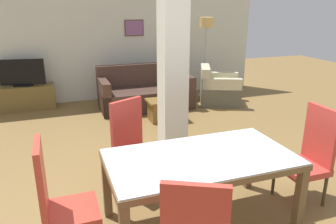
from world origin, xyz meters
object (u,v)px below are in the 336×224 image
floor_lamp (206,30)px  tv_stand (26,97)px  tv_screen (22,73)px  dining_table (200,169)px  sofa (145,94)px  dining_chair_head_right (310,154)px  dining_chair_head_left (59,200)px  coffee_table (165,109)px  dining_chair_far_left (134,145)px  armchair (218,91)px  bottle (175,95)px

floor_lamp → tv_stand: bearing=176.2°
tv_stand → tv_screen: size_ratio=1.33×
dining_table → tv_screen: tv_screen is taller
sofa → floor_lamp: bearing=-164.5°
dining_chair_head_right → dining_chair_head_left: same height
dining_table → coffee_table: dining_table is taller
dining_chair_head_right → dining_chair_far_left: 1.97m
dining_chair_far_left → tv_stand: size_ratio=0.92×
dining_chair_head_left → sofa: size_ratio=0.56×
dining_chair_head_left → armchair: 5.11m
dining_chair_far_left → dining_chair_head_right: bearing=126.7°
dining_table → floor_lamp: size_ratio=0.97×
dining_chair_far_left → coffee_table: 2.47m
dining_chair_far_left → armchair: 3.87m
dining_table → bottle: size_ratio=6.82×
tv_screen → dining_chair_far_left: bearing=120.3°
coffee_table → tv_screen: tv_screen is taller
dining_chair_head_right → coffee_table: bearing=11.6°
dining_chair_head_right → coffee_table: dining_chair_head_right is taller
coffee_table → bottle: 0.36m
dining_chair_far_left → tv_stand: bearing=-96.4°
sofa → tv_screen: size_ratio=2.16×
armchair → bottle: bearing=-36.4°
tv_stand → floor_lamp: 4.23m
dining_chair_head_right → tv_stand: bearing=34.0°
dining_chair_head_right → bottle: dining_chair_head_right is taller
coffee_table → floor_lamp: (1.48, 1.36, 1.34)m
dining_chair_head_left → floor_lamp: floor_lamp is taller
dining_chair_head_right → armchair: 3.84m
dining_chair_far_left → sofa: dining_chair_far_left is taller
tv_screen → floor_lamp: (4.01, -0.27, 0.77)m
dining_table → coffee_table: size_ratio=2.68×
dining_table → tv_screen: bearing=111.5°
dining_table → dining_chair_far_left: bearing=116.6°
dining_chair_head_left → tv_stand: dining_chair_head_left is taller
dining_chair_head_left → coffee_table: 3.67m
dining_chair_head_left → coffee_table: dining_chair_head_left is taller
armchair → dining_chair_far_left: bearing=-19.0°
coffee_table → floor_lamp: bearing=42.5°
dining_chair_head_left → floor_lamp: (3.48, 4.42, 0.99)m
dining_chair_far_left → armchair: (2.61, 2.85, -0.26)m
floor_lamp → dining_chair_far_left: bearing=-126.5°
dining_table → tv_stand: (-1.84, 4.69, -0.35)m
dining_chair_head_left → dining_chair_far_left: bearing=135.7°
bottle → coffee_table: bearing=157.0°
dining_chair_far_left → floor_lamp: floor_lamp is taller
dining_chair_head_left → bottle: dining_chair_head_left is taller
dining_chair_far_left → bottle: 2.47m
dining_chair_head_right → armchair: dining_chair_head_right is taller
bottle → tv_stand: bottle is taller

